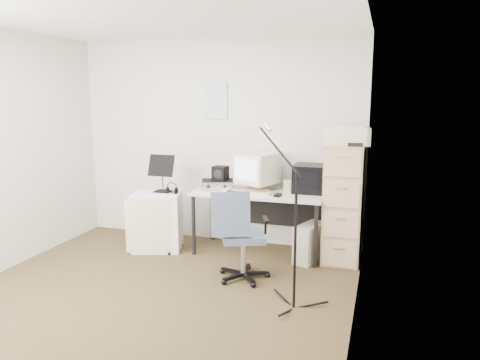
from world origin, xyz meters
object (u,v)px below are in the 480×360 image
(filing_cabinet, at_px, (343,203))
(desk, at_px, (259,222))
(office_chair, at_px, (243,234))
(side_cart, at_px, (157,221))

(filing_cabinet, relative_size, desk, 0.87)
(filing_cabinet, xyz_separation_m, office_chair, (-0.90, -0.85, -0.19))
(office_chair, height_order, side_cart, office_chair)
(desk, height_order, office_chair, office_chair)
(filing_cabinet, height_order, desk, filing_cabinet)
(office_chair, bearing_deg, side_cart, 133.41)
(desk, xyz_separation_m, side_cart, (-1.19, -0.24, -0.02))
(filing_cabinet, xyz_separation_m, side_cart, (-2.14, -0.27, -0.31))
(filing_cabinet, distance_m, office_chair, 1.25)
(filing_cabinet, bearing_deg, desk, -178.19)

